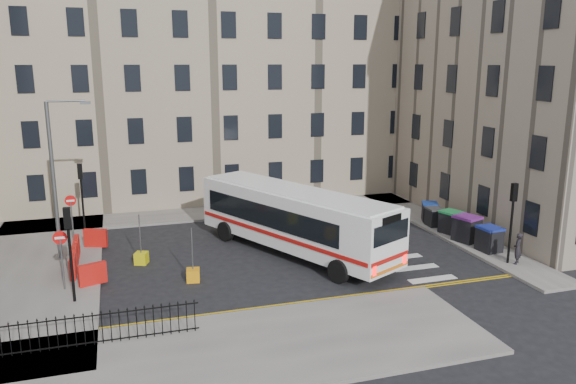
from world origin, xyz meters
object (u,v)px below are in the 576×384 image
wheelie_bin_d (434,217)px  bollard_chevron (193,275)px  wheelie_bin_e (430,212)px  bollard_yellow (141,258)px  pedestrian (518,248)px  wheelie_bin_b (467,228)px  streetlamp (53,178)px  wheelie_bin_c (451,222)px  bus (294,218)px  wheelie_bin_a (489,239)px

wheelie_bin_d → bollard_chevron: bearing=-161.4°
wheelie_bin_e → bollard_yellow: wheelie_bin_e is taller
pedestrian → bollard_yellow: 18.94m
pedestrian → wheelie_bin_d: bearing=-128.4°
wheelie_bin_b → pedestrian: (0.26, -3.90, 0.06)m
wheelie_bin_d → bollard_yellow: wheelie_bin_d is taller
streetlamp → wheelie_bin_c: (21.71, -2.23, -3.52)m
wheelie_bin_d → wheelie_bin_e: size_ratio=0.83×
wheelie_bin_b → pedestrian: size_ratio=1.01×
wheelie_bin_d → bollard_yellow: (-17.60, -1.15, -0.42)m
wheelie_bin_c → bus: bearing=162.1°
wheelie_bin_b → bollard_yellow: wheelie_bin_b is taller
bus → wheelie_bin_e: bearing=-9.7°
wheelie_bin_b → bollard_chevron: size_ratio=2.70×
wheelie_bin_d → wheelie_bin_e: bearing=76.4°
streetlamp → wheelie_bin_c: 22.11m
wheelie_bin_b → wheelie_bin_e: (0.22, 4.29, -0.14)m
wheelie_bin_a → wheelie_bin_c: size_ratio=0.90×
wheelie_bin_a → wheelie_bin_c: 3.42m
wheelie_bin_d → wheelie_bin_e: wheelie_bin_e is taller
streetlamp → bus: (11.89, -2.49, -2.37)m
bus → pedestrian: bearing=-53.7°
bus → pedestrian: bus is taller
wheelie_bin_d → bollard_chevron: (-15.40, -4.26, -0.42)m
bus → pedestrian: 11.37m
wheelie_bin_a → wheelie_bin_e: bearing=85.3°
pedestrian → wheelie_bin_c: bearing=-129.1°
wheelie_bin_c → bollard_chevron: wheelie_bin_c is taller
wheelie_bin_e → pedestrian: bearing=-65.4°
bollard_chevron → wheelie_bin_a: bearing=-2.8°
bus → wheelie_bin_b: size_ratio=7.69×
bollard_chevron → pedestrian: bearing=-10.2°
wheelie_bin_c → bollard_chevron: size_ratio=2.47×
wheelie_bin_c → wheelie_bin_d: 1.61m
wheelie_bin_a → streetlamp: bearing=161.3°
bus → wheelie_bin_c: bearing=-24.6°
wheelie_bin_e → pedestrian: size_ratio=0.85×
pedestrian → streetlamp: bearing=-60.8°
bollard_yellow → wheelie_bin_b: bearing=-6.6°
wheelie_bin_c → pedestrian: (0.22, -5.51, 0.13)m
streetlamp → wheelie_bin_c: streetlamp is taller
pedestrian → bollard_chevron: 16.04m
wheelie_bin_a → wheelie_bin_c: (-0.11, 3.42, -0.00)m
bus → wheelie_bin_e: (9.99, 2.95, -1.22)m
wheelie_bin_a → wheelie_bin_b: (-0.16, 1.82, 0.07)m
bus → bollard_yellow: (-7.93, 0.72, -1.67)m
bus → wheelie_bin_b: bearing=-34.0°
wheelie_bin_a → pedestrian: size_ratio=0.83×
wheelie_bin_a → wheelie_bin_e: size_ratio=0.98×
wheelie_bin_a → wheelie_bin_e: 6.11m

